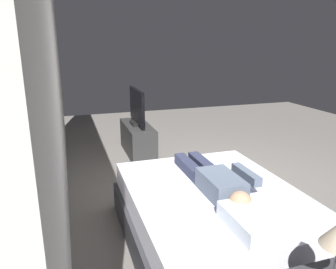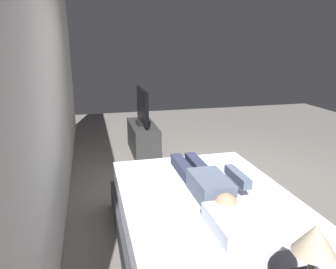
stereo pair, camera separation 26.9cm
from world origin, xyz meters
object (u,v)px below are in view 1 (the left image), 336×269
bed (213,217)px  tv (137,108)px  tv_stand (138,139)px  pillow (253,220)px  person (216,180)px  remote (246,176)px

bed → tv: (2.69, 0.10, 0.52)m
bed → tv: 2.74m
bed → tv_stand: (2.69, 0.10, -0.01)m
pillow → tv_stand: bearing=1.8°
pillow → person: (0.67, -0.03, 0.02)m
bed → tv_stand: bed is taller
tv_stand → tv: 0.53m
person → bed: bearing=134.0°
bed → tv_stand: 2.69m
person → tv_stand: size_ratio=1.15×
bed → remote: remote is taller
pillow → bed: bearing=-0.0°
bed → pillow: 0.72m
pillow → remote: bearing=-27.9°
remote → tv_stand: remote is taller
person → remote: 0.44m
tv → person: bearing=-177.2°
remote → tv_stand: 2.59m
tv → remote: bearing=-167.9°
remote → tv_stand: size_ratio=0.14×
person → remote: size_ratio=8.40×
person → tv: 2.67m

